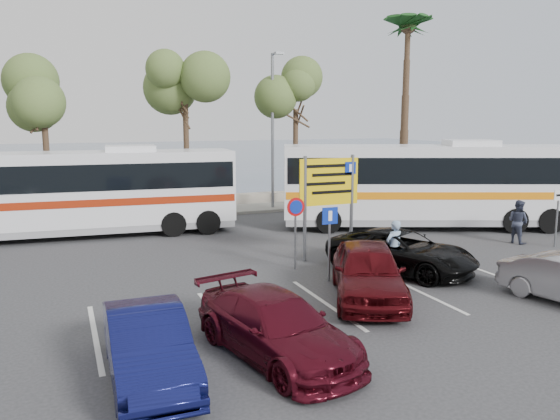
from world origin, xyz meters
name	(u,v)px	position (x,y,z in m)	size (l,w,h in m)	color
ground	(348,288)	(0.00, 0.00, 0.00)	(120.00, 120.00, 0.00)	#2F2F31
kerb_strip	(217,211)	(0.00, 14.00, 0.07)	(44.00, 2.40, 0.15)	gray
seawall	(207,201)	(0.00, 16.00, 0.30)	(48.00, 0.80, 0.60)	gray
sea	(121,157)	(0.00, 60.00, 0.01)	(140.00, 140.00, 0.00)	#465B70
tree_left	(42,92)	(-8.00, 14.00, 6.00)	(3.20, 3.20, 7.20)	#382619
tree_mid	(185,81)	(-1.50, 14.00, 6.65)	(3.20, 3.20, 8.00)	#382619
tree_right	(296,93)	(4.50, 14.00, 6.17)	(3.20, 3.20, 7.40)	#382619
palm_tree	(408,30)	(11.50, 14.00, 9.87)	(4.80, 4.80, 11.20)	#382619
street_lamp_right	(273,123)	(3.00, 13.52, 4.60)	(0.45, 1.15, 8.01)	slate
direction_sign	(329,190)	(1.00, 3.20, 2.43)	(2.20, 0.12, 3.60)	slate
sign_no_stop	(296,221)	(-0.60, 2.38, 1.58)	(0.60, 0.08, 2.35)	slate
sign_parking	(330,233)	(-0.20, 0.79, 1.47)	(0.50, 0.07, 2.25)	slate
sign_taxi	(558,210)	(9.80, 1.49, 1.42)	(0.50, 0.07, 2.20)	slate
lane_markings	(328,303)	(-1.14, -1.00, 0.00)	(12.02, 4.20, 0.01)	silver
coach_bus_left	(87,195)	(-6.50, 10.32, 1.73)	(12.14, 3.56, 3.73)	silver
coach_bus_right	(426,187)	(7.52, 6.50, 1.82)	(12.65, 7.24, 3.92)	silver
car_blue	(148,345)	(-6.19, -3.50, 0.66)	(1.40, 4.03, 1.33)	#0F1246
car_maroon	(276,326)	(-3.62, -3.50, 0.64)	(1.80, 4.44, 1.29)	#4C0C18
car_red	(368,271)	(0.01, -1.06, 0.77)	(1.82, 4.52, 1.54)	#4A0A0F
suv_black	(401,251)	(2.41, 0.86, 0.66)	(2.19, 4.76, 1.32)	black
pedestrian_near	(394,248)	(2.00, 0.67, 0.86)	(0.63, 0.41, 1.73)	#86A4C3
pedestrian_far	(518,222)	(9.00, 2.58, 0.85)	(0.83, 0.65, 1.71)	#343A4F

